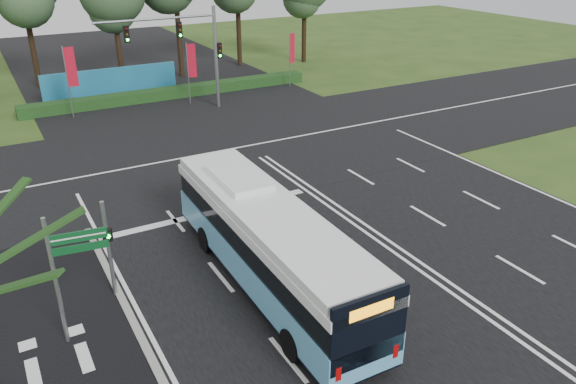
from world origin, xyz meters
name	(u,v)px	position (x,y,z in m)	size (l,w,h in m)	color
ground	(367,234)	(0.00, 0.00, 0.00)	(120.00, 120.00, 0.00)	#294617
road_main	(367,234)	(0.00, 0.00, 0.02)	(20.00, 120.00, 0.04)	black
road_cross	(244,147)	(0.00, 12.00, 0.03)	(120.00, 14.00, 0.05)	black
kerb_strip	(151,358)	(-10.10, -3.00, 0.06)	(0.25, 18.00, 0.12)	gray
city_bus	(269,244)	(-5.25, -1.29, 1.70)	(2.71, 11.78, 3.37)	#59A3CE
pedestrian_signal	(109,247)	(-10.20, 0.73, 1.97)	(0.34, 0.42, 3.61)	gray
street_sign	(66,265)	(-11.74, -1.03, 2.69)	(1.67, 0.32, 4.31)	gray
banner_flag_left	(70,72)	(-7.39, 22.83, 3.14)	(0.71, 0.08, 4.83)	gray
banner_flag_mid	(191,64)	(0.72, 22.18, 2.89)	(0.63, 0.23, 4.43)	gray
banner_flag_right	(292,51)	(9.52, 23.09, 2.83)	(0.60, 0.29, 4.33)	gray
traffic_light_gantry	(191,43)	(0.21, 20.50, 4.66)	(8.41, 0.28, 7.00)	gray
hedge	(174,93)	(0.00, 24.50, 0.40)	(22.00, 1.20, 0.80)	#173914
blue_hoarding	(111,83)	(-4.00, 27.00, 1.10)	(10.00, 0.30, 2.20)	#1B6B93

